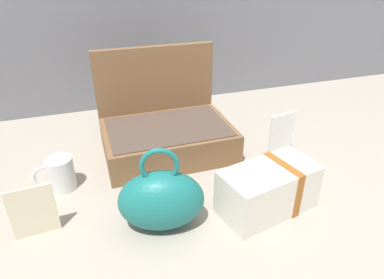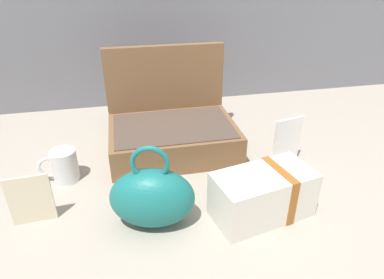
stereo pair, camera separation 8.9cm
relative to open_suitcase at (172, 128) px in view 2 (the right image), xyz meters
name	(u,v)px [view 2 (the right image)]	position (x,y,z in m)	size (l,w,h in m)	color
ground_plane	(200,173)	(0.05, -0.16, -0.07)	(6.00, 6.00, 0.00)	#9E9384
open_suitcase	(172,128)	(0.00, 0.00, 0.00)	(0.38, 0.28, 0.30)	brown
teal_pouch_handbag	(152,197)	(-0.10, -0.34, 0.00)	(0.21, 0.15, 0.20)	#196B66
cream_toiletry_bag	(264,194)	(0.16, -0.36, -0.01)	(0.25, 0.16, 0.12)	silver
coffee_mug	(64,166)	(-0.31, -0.12, -0.03)	(0.11, 0.07, 0.09)	silver
info_card_left	(287,141)	(0.31, -0.16, 0.00)	(0.09, 0.01, 0.15)	white
poster_card_right	(31,200)	(-0.36, -0.28, -0.01)	(0.09, 0.01, 0.12)	beige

